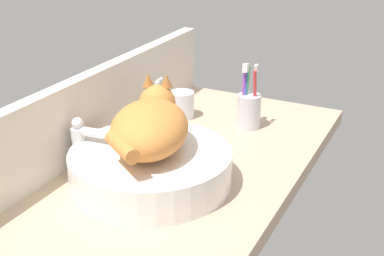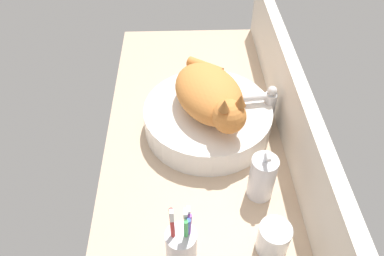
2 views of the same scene
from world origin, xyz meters
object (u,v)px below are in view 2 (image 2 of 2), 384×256
object	(u,v)px
soap_dispenser	(262,177)
toothbrush_cup	(182,245)
sink_basin	(208,118)
cat	(211,95)
water_glass	(273,239)
faucet	(266,104)

from	to	relation	value
soap_dispenser	toothbrush_cup	bearing A→B (deg)	-50.40
sink_basin	soap_dispenser	xyz separation A→B (cm)	(23.75, 11.67, 2.45)
cat	water_glass	size ratio (longest dim) A/B	3.97
sink_basin	water_glass	size ratio (longest dim) A/B	4.68
toothbrush_cup	cat	bearing A→B (deg)	167.33
cat	toothbrush_cup	distance (cm)	40.75
sink_basin	toothbrush_cup	world-z (taller)	toothbrush_cup
water_glass	cat	bearing A→B (deg)	-162.93
cat	water_glass	world-z (taller)	cat
soap_dispenser	water_glass	xyz separation A→B (cm)	(14.80, 0.36, -3.00)
faucet	soap_dispenser	size ratio (longest dim) A/B	0.85
cat	faucet	world-z (taller)	cat
sink_basin	faucet	bearing A→B (deg)	96.32
faucet	toothbrush_cup	size ratio (longest dim) A/B	0.73
faucet	toothbrush_cup	bearing A→B (deg)	-30.92
faucet	soap_dispenser	world-z (taller)	soap_dispenser
soap_dispenser	toothbrush_cup	distance (cm)	25.77
cat	toothbrush_cup	xyz separation A→B (cm)	(38.92, -8.75, -8.31)
cat	soap_dispenser	xyz separation A→B (cm)	(22.51, 11.10, -7.34)
cat	faucet	xyz separation A→B (cm)	(-3.13, 16.44, -6.52)
sink_basin	toothbrush_cup	bearing A→B (deg)	-11.51
cat	faucet	size ratio (longest dim) A/B	2.29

